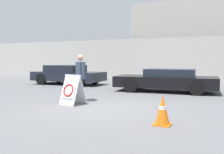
% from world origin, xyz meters
% --- Properties ---
extents(ground_plane, '(90.00, 90.00, 0.00)m').
position_xyz_m(ground_plane, '(0.00, 0.00, 0.00)').
color(ground_plane, slate).
extents(perimeter_wall, '(36.00, 0.30, 3.57)m').
position_xyz_m(perimeter_wall, '(0.00, 11.15, 1.57)').
color(perimeter_wall, beige).
rests_on(perimeter_wall, ground_plane).
extents(building_block, '(7.68, 7.73, 6.22)m').
position_xyz_m(building_block, '(0.15, 17.08, 3.11)').
color(building_block, '#B2ADA3').
rests_on(building_block, ground_plane).
extents(barricade_sign, '(0.80, 0.83, 1.03)m').
position_xyz_m(barricade_sign, '(-1.22, 0.19, 0.51)').
color(barricade_sign, white).
rests_on(barricade_sign, ground_plane).
extents(security_guard, '(0.54, 0.62, 1.72)m').
position_xyz_m(security_guard, '(-1.29, 0.89, 0.95)').
color(security_guard, black).
rests_on(security_guard, ground_plane).
extents(traffic_cone_near, '(0.40, 0.40, 0.72)m').
position_xyz_m(traffic_cone_near, '(2.20, -1.26, 0.35)').
color(traffic_cone_near, orange).
rests_on(traffic_cone_near, ground_plane).
extents(parked_car_front_coupe, '(4.43, 2.02, 1.20)m').
position_xyz_m(parked_car_front_coupe, '(-5.36, 6.14, 0.62)').
color(parked_car_front_coupe, black).
rests_on(parked_car_front_coupe, ground_plane).
extents(parked_car_rear_sedan, '(4.84, 2.14, 1.10)m').
position_xyz_m(parked_car_rear_sedan, '(1.04, 4.95, 0.57)').
color(parked_car_rear_sedan, black).
rests_on(parked_car_rear_sedan, ground_plane).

